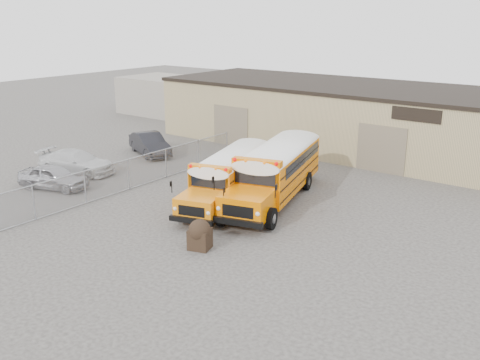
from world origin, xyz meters
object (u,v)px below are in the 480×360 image
Objects in this scene: school_bus_left at (262,149)px; tarp_bundle at (200,234)px; car_silver at (53,177)px; school_bus_right at (306,143)px; car_white at (76,162)px; car_dark at (150,144)px.

school_bus_left reaches higher than tarp_bundle.
car_silver is (-7.66, -9.84, -0.82)m from school_bus_left.
tarp_bundle is at bearing -67.80° from school_bus_left.
school_bus_left is 3.01m from school_bus_right.
school_bus_left is 11.67m from car_white.
tarp_bundle is 12.20m from car_silver.
car_white reaches higher than car_silver.
car_dark is (-10.82, -3.42, -0.96)m from school_bus_right.
school_bus_left is 0.88× the size of school_bus_right.
car_dark is at bearing -162.45° from school_bus_right.
school_bus_left is at bearing 112.20° from tarp_bundle.
car_white is at bearing 11.55° from car_silver.
car_white is 1.06× the size of car_dark.
car_white is 6.09m from car_dark.
car_silver is 0.88× the size of car_dark.
school_bus_right is at bearing -55.94° from car_silver.
car_silver is at bearing -127.92° from school_bus_left.
school_bus_left is at bearing -56.14° from car_silver.
car_silver is (-12.15, 1.15, 0.02)m from tarp_bundle.
school_bus_right is 14.60m from car_white.
car_dark is at bearing -9.53° from car_silver.
school_bus_right is 2.10× the size of car_white.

